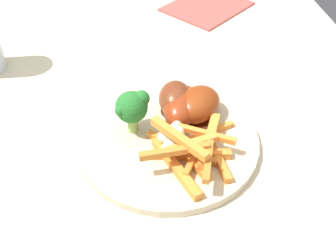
# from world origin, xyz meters

# --- Properties ---
(dining_table) EXTENTS (0.92, 0.87, 0.70)m
(dining_table) POSITION_xyz_m (0.00, 0.00, 0.60)
(dining_table) COLOR beige
(dining_table) RESTS_ON ground_plane
(dinner_plate) EXTENTS (0.25, 0.25, 0.01)m
(dinner_plate) POSITION_xyz_m (0.08, 0.05, 0.71)
(dinner_plate) COLOR beige
(dinner_plate) RESTS_ON dining_table
(broccoli_floret_front) EXTENTS (0.04, 0.05, 0.06)m
(broccoli_floret_front) POSITION_xyz_m (0.06, 0.01, 0.76)
(broccoli_floret_front) COLOR #8FB960
(broccoli_floret_front) RESTS_ON dinner_plate
(carrot_fries_pile) EXTENTS (0.13, 0.14, 0.04)m
(carrot_fries_pile) POSITION_xyz_m (0.12, 0.08, 0.73)
(carrot_fries_pile) COLOR orange
(carrot_fries_pile) RESTS_ON dinner_plate
(chicken_drumstick_near) EXTENTS (0.12, 0.06, 0.05)m
(chicken_drumstick_near) POSITION_xyz_m (0.03, 0.07, 0.74)
(chicken_drumstick_near) COLOR #4B1C0F
(chicken_drumstick_near) RESTS_ON dinner_plate
(chicken_drumstick_far) EXTENTS (0.14, 0.08, 0.04)m
(chicken_drumstick_far) POSITION_xyz_m (0.04, 0.08, 0.73)
(chicken_drumstick_far) COLOR #5D1B0B
(chicken_drumstick_far) RESTS_ON dinner_plate
(chicken_drumstick_extra) EXTENTS (0.11, 0.11, 0.04)m
(chicken_drumstick_extra) POSITION_xyz_m (0.04, 0.10, 0.74)
(chicken_drumstick_extra) COLOR #5E1E0A
(chicken_drumstick_extra) RESTS_ON dinner_plate
(napkin) EXTENTS (0.22, 0.22, 0.00)m
(napkin) POSITION_xyz_m (-0.33, 0.19, 0.70)
(napkin) COLOR #B74C47
(napkin) RESTS_ON dining_table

